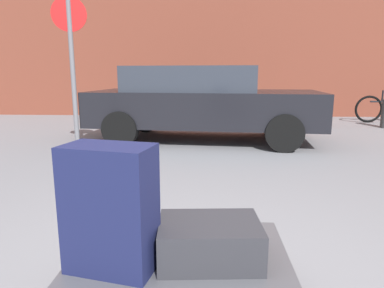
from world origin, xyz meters
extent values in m
cube|color=#4C4C51|center=(0.00, 0.00, 0.29)|extent=(1.14, 0.82, 0.10)
cylinder|color=black|center=(0.39, 0.28, 0.12)|extent=(0.24, 0.06, 0.24)
cylinder|color=black|center=(-0.39, 0.28, 0.12)|extent=(0.24, 0.06, 0.24)
cube|color=#2D2D33|center=(0.16, -0.06, 0.44)|extent=(0.54, 0.40, 0.20)
cube|color=#191E47|center=(-0.32, -0.16, 0.65)|extent=(0.46, 0.32, 0.62)
cube|color=black|center=(0.06, 5.00, 0.64)|extent=(4.44, 2.18, 0.64)
cube|color=#2D333D|center=(-0.19, 5.02, 1.19)|extent=(2.54, 1.79, 0.46)
cylinder|color=black|center=(1.55, 5.71, 0.32)|extent=(0.66, 0.28, 0.64)
cylinder|color=black|center=(1.39, 4.02, 0.32)|extent=(0.66, 0.28, 0.64)
cylinder|color=black|center=(-1.28, 5.97, 0.32)|extent=(0.66, 0.28, 0.64)
cylinder|color=black|center=(-1.43, 4.28, 0.32)|extent=(0.66, 0.28, 0.64)
torus|color=black|center=(4.39, 7.74, 0.36)|extent=(0.72, 0.08, 0.72)
cylinder|color=black|center=(4.71, 7.73, 0.71)|extent=(0.04, 0.04, 0.30)
cylinder|color=#383838|center=(2.92, 6.79, 0.34)|extent=(0.25, 0.25, 0.68)
cylinder|color=slate|center=(-1.90, 3.46, 1.19)|extent=(0.07, 0.07, 2.38)
cylinder|color=red|center=(-1.90, 3.46, 2.13)|extent=(0.48, 0.17, 0.50)
camera|label=1|loc=(0.15, -1.68, 1.28)|focal=32.20mm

